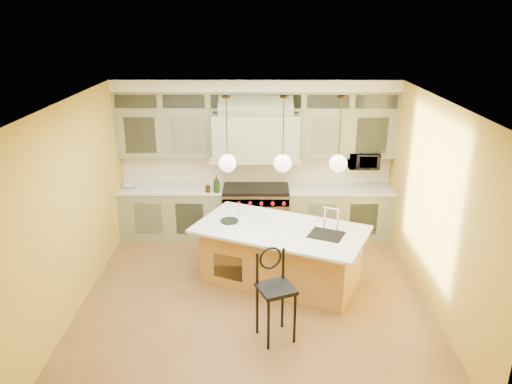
{
  "coord_description": "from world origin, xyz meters",
  "views": [
    {
      "loc": [
        0.06,
        -6.47,
        3.97
      ],
      "look_at": [
        0.01,
        0.7,
        1.39
      ],
      "focal_mm": 35.0,
      "sensor_mm": 36.0,
      "label": 1
    }
  ],
  "objects_px": {
    "kitchen_island": "(281,254)",
    "microwave": "(363,160)",
    "range": "(256,211)",
    "counter_stool": "(275,289)"
  },
  "relations": [
    {
      "from": "range",
      "to": "kitchen_island",
      "type": "xyz_separation_m",
      "value": [
        0.4,
        -1.7,
        -0.01
      ]
    },
    {
      "from": "range",
      "to": "microwave",
      "type": "height_order",
      "value": "microwave"
    },
    {
      "from": "range",
      "to": "counter_stool",
      "type": "distance_m",
      "value": 3.15
    },
    {
      "from": "counter_stool",
      "to": "range",
      "type": "bearing_deg",
      "value": 72.04
    },
    {
      "from": "counter_stool",
      "to": "microwave",
      "type": "height_order",
      "value": "microwave"
    },
    {
      "from": "range",
      "to": "counter_stool",
      "type": "height_order",
      "value": "counter_stool"
    },
    {
      "from": "range",
      "to": "kitchen_island",
      "type": "distance_m",
      "value": 1.75
    },
    {
      "from": "kitchen_island",
      "to": "counter_stool",
      "type": "xyz_separation_m",
      "value": [
        -0.14,
        -1.43,
        0.23
      ]
    },
    {
      "from": "kitchen_island",
      "to": "counter_stool",
      "type": "height_order",
      "value": "kitchen_island"
    },
    {
      "from": "kitchen_island",
      "to": "microwave",
      "type": "bearing_deg",
      "value": 73.49
    }
  ]
}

